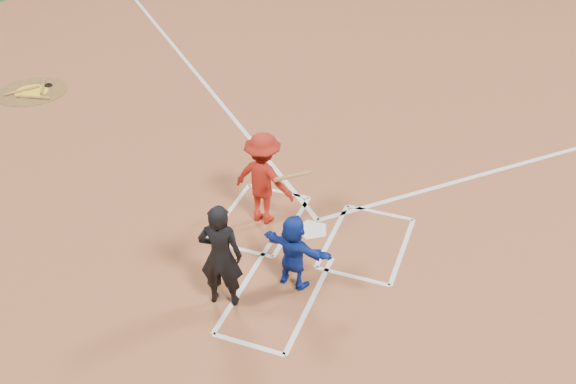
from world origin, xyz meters
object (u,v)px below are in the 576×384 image
(home_plate, at_px, (312,230))
(umpire, at_px, (221,256))
(on_deck_circle, at_px, (32,91))
(batter_at_plate, at_px, (263,179))
(catcher, at_px, (294,252))

(home_plate, xyz_separation_m, umpire, (-0.69, -2.12, 0.87))
(on_deck_circle, bearing_deg, batter_at_plate, -21.21)
(home_plate, xyz_separation_m, catcher, (0.16, -1.38, 0.62))
(catcher, distance_m, batter_at_plate, 1.77)
(catcher, relative_size, batter_at_plate, 0.74)
(home_plate, relative_size, batter_at_plate, 0.35)
(umpire, bearing_deg, on_deck_circle, -45.18)
(home_plate, distance_m, batter_at_plate, 1.24)
(catcher, xyz_separation_m, umpire, (-0.85, -0.73, 0.24))
(home_plate, bearing_deg, umpire, 71.88)
(umpire, height_order, batter_at_plate, umpire)
(batter_at_plate, bearing_deg, umpire, -84.38)
(home_plate, xyz_separation_m, on_deck_circle, (-8.26, 2.87, -0.00))
(catcher, bearing_deg, on_deck_circle, -15.70)
(home_plate, height_order, umpire, umpire)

